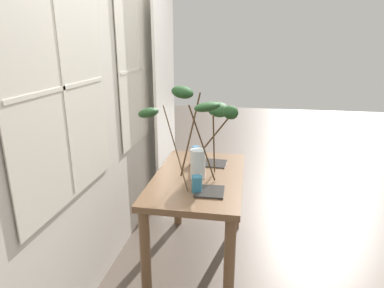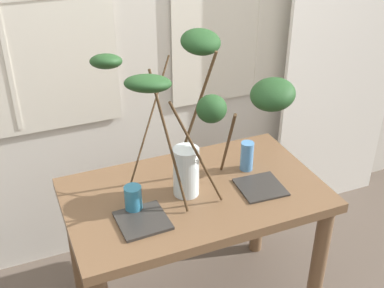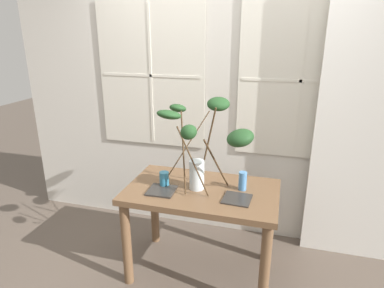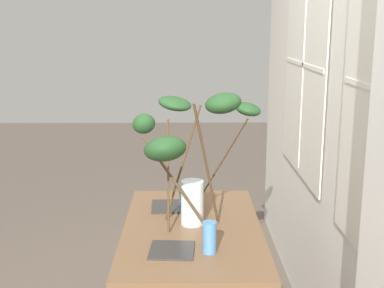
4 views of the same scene
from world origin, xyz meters
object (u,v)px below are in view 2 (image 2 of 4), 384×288
at_px(drinking_glass_blue_right, 247,156).
at_px(plate_square_right, 261,187).
at_px(plate_square_left, 143,221).
at_px(vase_with_branches, 200,105).
at_px(dining_table, 195,214).
at_px(drinking_glass_blue_left, 133,199).

relative_size(drinking_glass_blue_right, plate_square_right, 0.73).
height_order(drinking_glass_blue_right, plate_square_left, drinking_glass_blue_right).
bearing_deg(vase_with_branches, dining_table, 151.71).
bearing_deg(vase_with_branches, drinking_glass_blue_left, -175.85).
bearing_deg(plate_square_left, vase_with_branches, 20.07).
bearing_deg(plate_square_right, vase_with_branches, 162.32).
distance_m(drinking_glass_blue_right, plate_square_left, 0.63).
bearing_deg(plate_square_right, dining_table, 161.57).
bearing_deg(plate_square_left, drinking_glass_blue_left, 96.62).
distance_m(vase_with_branches, drinking_glass_blue_left, 0.50).
distance_m(dining_table, drinking_glass_blue_left, 0.36).
bearing_deg(dining_table, vase_with_branches, -28.29).
xyz_separation_m(dining_table, drinking_glass_blue_right, (0.31, 0.07, 0.21)).
xyz_separation_m(drinking_glass_blue_right, plate_square_right, (-0.02, -0.17, -0.07)).
relative_size(vase_with_branches, drinking_glass_blue_left, 6.72).
bearing_deg(drinking_glass_blue_right, vase_with_branches, -163.51).
distance_m(vase_with_branches, drinking_glass_blue_right, 0.47).
distance_m(dining_table, vase_with_branches, 0.58).
bearing_deg(vase_with_branches, plate_square_left, -159.93).
bearing_deg(dining_table, plate_square_left, -156.98).
xyz_separation_m(vase_with_branches, drinking_glass_blue_right, (0.29, 0.09, -0.37)).
distance_m(drinking_glass_blue_left, plate_square_right, 0.60).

